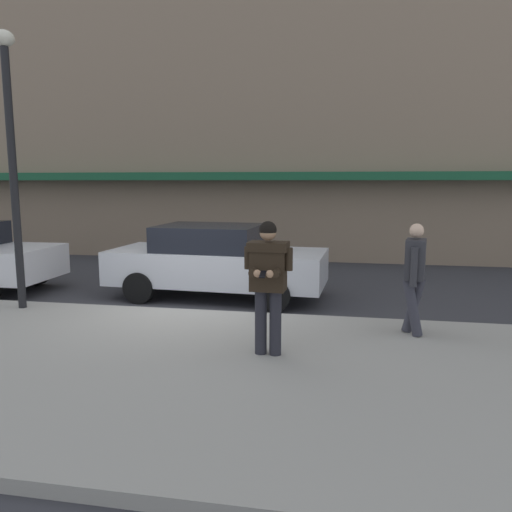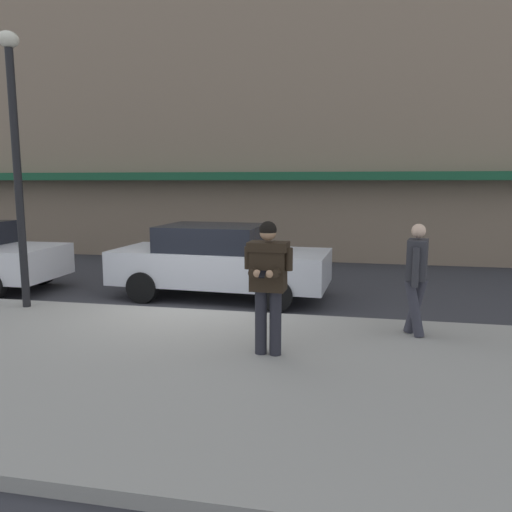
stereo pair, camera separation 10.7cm
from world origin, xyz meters
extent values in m
plane|color=#333338|center=(0.00, 0.00, 0.00)|extent=(80.00, 80.00, 0.00)
cube|color=#99968E|center=(1.00, -2.85, 0.07)|extent=(32.00, 5.30, 0.14)
cube|color=silver|center=(1.00, 0.05, 0.00)|extent=(28.00, 0.12, 0.01)
cube|color=#84705B|center=(1.00, 8.50, 7.50)|extent=(28.00, 4.00, 15.00)
cube|color=#195133|center=(1.00, 6.15, 2.60)|extent=(26.60, 0.70, 0.24)
cylinder|color=black|center=(-4.28, 1.84, 0.32)|extent=(0.64, 0.22, 0.64)
cube|color=silver|center=(0.32, 1.37, 0.67)|extent=(4.59, 2.06, 0.70)
cube|color=black|center=(0.14, 1.38, 1.28)|extent=(2.15, 1.75, 0.52)
cylinder|color=black|center=(1.75, 2.15, 0.32)|extent=(0.65, 0.25, 0.64)
cylinder|color=black|center=(1.66, 0.44, 0.32)|extent=(0.65, 0.25, 0.64)
cylinder|color=black|center=(-1.03, 2.30, 0.32)|extent=(0.65, 0.25, 0.64)
cylinder|color=black|center=(-1.12, 0.59, 0.32)|extent=(0.65, 0.25, 0.64)
cylinder|color=#23232B|center=(2.08, -2.30, 0.58)|extent=(0.16, 0.16, 0.88)
cylinder|color=#23232B|center=(1.88, -2.30, 0.58)|extent=(0.16, 0.16, 0.88)
cube|color=black|center=(1.98, -2.30, 1.34)|extent=(0.47, 0.32, 0.64)
cube|color=black|center=(1.98, -2.30, 1.61)|extent=(0.53, 0.36, 0.12)
cylinder|color=black|center=(2.25, -2.31, 1.45)|extent=(0.11, 0.11, 0.30)
cylinder|color=black|center=(2.12, -2.47, 1.30)|extent=(0.11, 0.30, 0.10)
sphere|color=tan|center=(2.05, -2.60, 1.30)|extent=(0.10, 0.10, 0.10)
cylinder|color=black|center=(1.71, -2.29, 1.45)|extent=(0.11, 0.11, 0.30)
cylinder|color=black|center=(1.83, -2.45, 1.30)|extent=(0.11, 0.30, 0.10)
sphere|color=tan|center=(1.89, -2.60, 1.30)|extent=(0.10, 0.10, 0.10)
cube|color=black|center=(1.97, -2.64, 1.30)|extent=(0.08, 0.14, 0.07)
sphere|color=tan|center=(1.98, -2.33, 1.80)|extent=(0.22, 0.22, 0.22)
sphere|color=black|center=(1.98, -2.33, 1.83)|extent=(0.23, 0.23, 0.23)
cylinder|color=#33333D|center=(3.99, -1.11, 0.57)|extent=(0.35, 0.21, 0.87)
cylinder|color=#33333D|center=(4.03, -0.93, 0.57)|extent=(0.35, 0.21, 0.87)
cube|color=#2D2D33|center=(4.01, -1.02, 1.30)|extent=(0.35, 0.46, 0.60)
cylinder|color=#2D2D33|center=(3.97, -1.26, 1.22)|extent=(0.10, 0.10, 0.58)
cylinder|color=#2D2D33|center=(4.06, -0.77, 1.22)|extent=(0.10, 0.10, 0.58)
sphere|color=beige|center=(4.01, -1.02, 1.73)|extent=(0.21, 0.21, 0.21)
cube|color=brown|center=(4.09, -0.73, 1.10)|extent=(0.16, 0.26, 0.32)
cylinder|color=black|center=(-2.88, -0.65, 2.44)|extent=(0.14, 0.14, 4.60)
ellipsoid|color=silver|center=(-2.88, -0.65, 4.88)|extent=(0.36, 0.36, 0.28)
camera|label=1|loc=(2.99, -8.70, 2.46)|focal=35.00mm
camera|label=2|loc=(3.10, -8.68, 2.46)|focal=35.00mm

